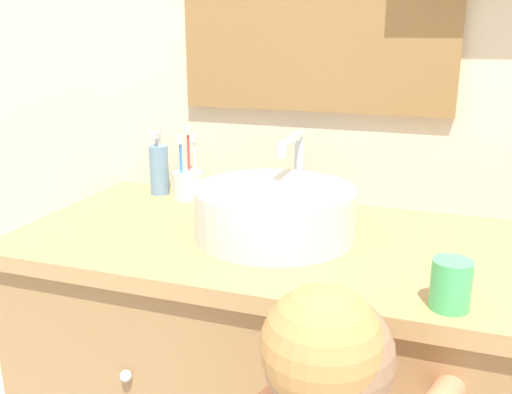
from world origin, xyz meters
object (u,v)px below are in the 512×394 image
sink_basin (276,210)px  drinking_cup (451,284)px  soap_dispenser (159,169)px  toothbrush_holder (189,183)px

sink_basin → drinking_cup: (0.37, -0.23, -0.02)m
drinking_cup → soap_dispenser: bearing=150.1°
sink_basin → soap_dispenser: bearing=152.3°
soap_dispenser → drinking_cup: bearing=-29.9°
sink_basin → soap_dispenser: 0.45m
drinking_cup → sink_basin: bearing=147.7°
sink_basin → soap_dispenser: size_ratio=2.34×
sink_basin → drinking_cup: size_ratio=4.88×
sink_basin → toothbrush_holder: 0.36m
sink_basin → toothbrush_holder: sink_basin is taller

